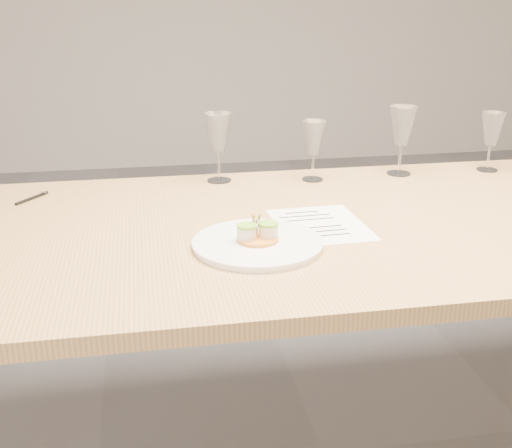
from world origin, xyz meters
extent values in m
cube|color=tan|center=(0.00, 0.00, 0.73)|extent=(2.40, 1.00, 0.04)
cylinder|color=white|center=(-0.23, -0.15, 0.76)|extent=(0.30, 0.30, 0.01)
cylinder|color=white|center=(-0.23, -0.15, 0.76)|extent=(0.31, 0.31, 0.01)
cylinder|color=orange|center=(-0.23, -0.15, 0.77)|extent=(0.10, 0.10, 0.01)
cylinder|color=beige|center=(-0.26, -0.15, 0.79)|extent=(0.05, 0.05, 0.03)
cylinder|color=beige|center=(-0.21, -0.15, 0.79)|extent=(0.05, 0.05, 0.03)
cylinder|color=#86B733|center=(-0.26, -0.15, 0.80)|extent=(0.05, 0.05, 0.01)
cylinder|color=#86B733|center=(-0.21, -0.15, 0.80)|extent=(0.05, 0.05, 0.01)
cylinder|color=#D0CB6F|center=(-0.17, -0.20, 0.76)|extent=(0.05, 0.05, 0.00)
cube|color=white|center=(-0.05, -0.03, 0.75)|extent=(0.23, 0.29, 0.00)
cube|color=black|center=(-0.07, 0.07, 0.75)|extent=(0.09, 0.01, 0.00)
cube|color=black|center=(-0.07, 0.04, 0.75)|extent=(0.14, 0.01, 0.00)
cube|color=black|center=(-0.07, 0.01, 0.75)|extent=(0.14, 0.01, 0.00)
cube|color=black|center=(-0.07, -0.05, 0.75)|extent=(0.14, 0.01, 0.00)
cube|color=black|center=(-0.07, -0.08, 0.75)|extent=(0.14, 0.01, 0.00)
cube|color=black|center=(-0.06, -0.11, 0.75)|extent=(0.14, 0.01, 0.00)
cylinder|color=black|center=(-0.80, 0.32, 0.75)|extent=(0.08, 0.11, 0.01)
cube|color=silver|center=(-0.78, 0.36, 0.76)|extent=(0.02, 0.02, 0.00)
cylinder|color=white|center=(-0.25, 0.42, 0.75)|extent=(0.08, 0.08, 0.00)
cylinder|color=white|center=(-0.25, 0.42, 0.80)|extent=(0.01, 0.01, 0.09)
cone|color=white|center=(-0.25, 0.42, 0.90)|extent=(0.09, 0.09, 0.12)
cylinder|color=white|center=(0.04, 0.37, 0.75)|extent=(0.07, 0.07, 0.00)
cylinder|color=white|center=(0.04, 0.37, 0.79)|extent=(0.01, 0.01, 0.08)
cone|color=white|center=(0.04, 0.37, 0.89)|extent=(0.08, 0.08, 0.10)
cylinder|color=white|center=(0.34, 0.39, 0.75)|extent=(0.08, 0.08, 0.00)
cylinder|color=white|center=(0.34, 0.39, 0.80)|extent=(0.01, 0.01, 0.09)
cone|color=white|center=(0.34, 0.39, 0.91)|extent=(0.09, 0.09, 0.12)
cylinder|color=white|center=(0.64, 0.38, 0.75)|extent=(0.07, 0.07, 0.00)
cylinder|color=white|center=(0.64, 0.38, 0.80)|extent=(0.01, 0.01, 0.08)
cone|color=white|center=(0.64, 0.38, 0.89)|extent=(0.08, 0.08, 0.11)
camera|label=1|loc=(-0.48, -1.51, 1.31)|focal=45.00mm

